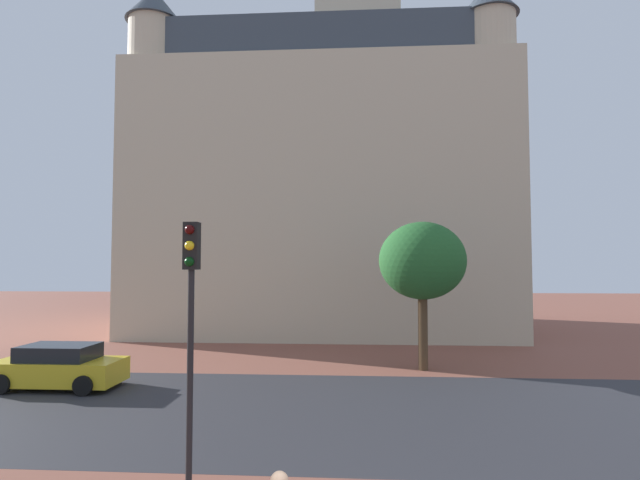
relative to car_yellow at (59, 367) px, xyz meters
name	(u,v)px	position (x,y,z in m)	size (l,w,h in m)	color
ground_plane	(319,406)	(8.90, -1.49, -0.70)	(120.00, 120.00, 0.00)	brown
street_asphalt_strip	(318,410)	(8.90, -1.95, -0.70)	(120.00, 8.87, 0.00)	#2D2D33
landmark_building	(328,178)	(8.32, 16.87, 9.37)	(22.53, 14.88, 34.02)	beige
car_yellow	(59,367)	(0.00, 0.00, 0.00)	(4.16, 1.98, 1.46)	gold
traffic_light_pole	(191,302)	(6.86, -7.06, 2.75)	(0.28, 0.34, 4.96)	black
tree_curb_far	(422,261)	(12.71, 3.69, 3.60)	(3.45, 3.45, 5.88)	#4C3823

